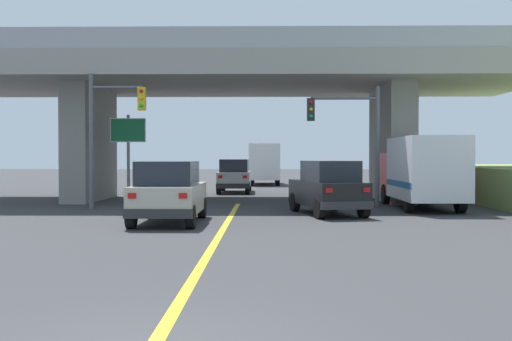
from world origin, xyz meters
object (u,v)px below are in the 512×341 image
object	(u,v)px
traffic_signal_nearside	(353,129)
box_truck	(422,171)
suv_lead	(169,192)
semi_truck_distant	(265,163)
suv_crossing	(328,188)
highway_sign	(128,138)
sedan_oncoming	(235,176)
traffic_signal_farside	(109,123)

from	to	relation	value
traffic_signal_nearside	box_truck	bearing A→B (deg)	-10.46
suv_lead	semi_truck_distant	bearing A→B (deg)	83.93
suv_crossing	highway_sign	distance (m)	11.06
suv_crossing	box_truck	bearing A→B (deg)	20.34
suv_lead	suv_crossing	size ratio (longest dim) A/B	0.98
suv_crossing	highway_sign	size ratio (longest dim) A/B	1.11
sedan_oncoming	highway_sign	distance (m)	9.67
highway_sign	traffic_signal_farside	bearing A→B (deg)	-90.04
traffic_signal_nearside	suv_lead	bearing A→B (deg)	-137.02
semi_truck_distant	traffic_signal_farside	bearing A→B (deg)	-105.74
suv_lead	highway_sign	world-z (taller)	highway_sign
traffic_signal_nearside	semi_truck_distant	distance (m)	22.64
box_truck	traffic_signal_farside	size ratio (longest dim) A/B	1.20
traffic_signal_nearside	semi_truck_distant	bearing A→B (deg)	99.68
traffic_signal_farside	semi_truck_distant	bearing A→B (deg)	74.26
suv_lead	highway_sign	size ratio (longest dim) A/B	1.09
suv_crossing	traffic_signal_farside	distance (m)	9.63
suv_crossing	box_truck	world-z (taller)	box_truck
box_truck	traffic_signal_nearside	world-z (taller)	traffic_signal_nearside
traffic_signal_farside	highway_sign	world-z (taller)	traffic_signal_farside
suv_crossing	box_truck	distance (m)	5.06
traffic_signal_nearside	highway_sign	world-z (taller)	traffic_signal_nearside
box_truck	traffic_signal_farside	distance (m)	13.22
box_truck	traffic_signal_nearside	xyz separation A→B (m)	(-2.83, 0.52, 1.78)
semi_truck_distant	sedan_oncoming	bearing A→B (deg)	-99.19
suv_crossing	box_truck	size ratio (longest dim) A/B	0.68
suv_crossing	semi_truck_distant	world-z (taller)	semi_truck_distant
suv_crossing	traffic_signal_farside	size ratio (longest dim) A/B	0.82
suv_crossing	semi_truck_distant	distance (m)	25.69
sedan_oncoming	traffic_signal_farside	bearing A→B (deg)	-111.53
sedan_oncoming	traffic_signal_farside	distance (m)	12.95
traffic_signal_nearside	traffic_signal_farside	world-z (taller)	traffic_signal_farside
box_truck	traffic_signal_nearside	distance (m)	3.38
suv_lead	sedan_oncoming	distance (m)	17.60
traffic_signal_farside	semi_truck_distant	size ratio (longest dim) A/B	0.81
suv_crossing	sedan_oncoming	bearing A→B (deg)	92.91
suv_lead	traffic_signal_farside	bearing A→B (deg)	120.61
highway_sign	traffic_signal_nearside	bearing A→B (deg)	-16.11
sedan_oncoming	highway_sign	bearing A→B (deg)	-119.51
suv_crossing	sedan_oncoming	xyz separation A→B (m)	(-4.23, 14.49, 0.00)
sedan_oncoming	suv_lead	bearing A→B (deg)	-94.09
sedan_oncoming	traffic_signal_farside	size ratio (longest dim) A/B	0.85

